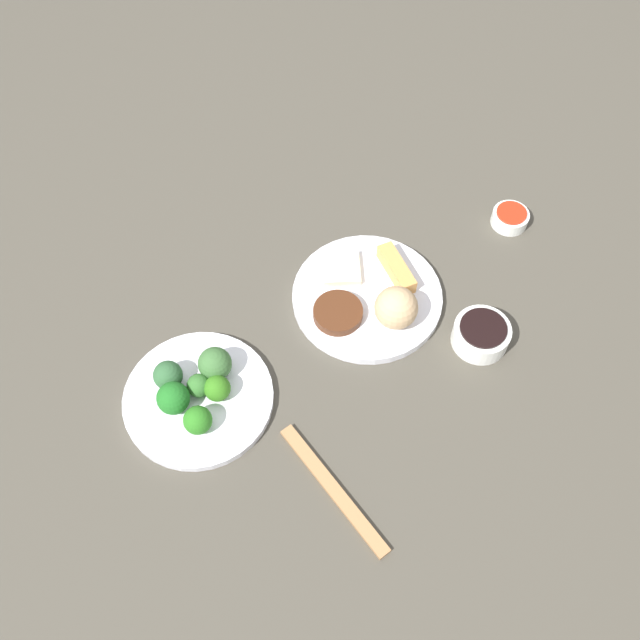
% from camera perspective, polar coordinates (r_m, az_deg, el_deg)
% --- Properties ---
extents(tabletop, '(2.20, 2.20, 0.02)m').
position_cam_1_polar(tabletop, '(1.22, 3.96, -0.47)').
color(tabletop, '#474339').
rests_on(tabletop, ground).
extents(main_plate, '(0.25, 0.25, 0.02)m').
position_cam_1_polar(main_plate, '(1.23, 3.72, 1.82)').
color(main_plate, white).
rests_on(main_plate, tabletop).
extents(rice_scoop, '(0.07, 0.07, 0.07)m').
position_cam_1_polar(rice_scoop, '(1.17, 6.01, 0.97)').
color(rice_scoop, tan).
rests_on(rice_scoop, main_plate).
extents(spring_roll, '(0.09, 0.09, 0.03)m').
position_cam_1_polar(spring_roll, '(1.24, 6.02, 4.01)').
color(spring_roll, '#DC994D').
rests_on(spring_roll, main_plate).
extents(crab_rangoon_wonton, '(0.08, 0.08, 0.01)m').
position_cam_1_polar(crab_rangoon_wonton, '(1.25, 1.71, 4.09)').
color(crab_rangoon_wonton, beige).
rests_on(crab_rangoon_wonton, main_plate).
extents(stir_fry_heap, '(0.08, 0.08, 0.02)m').
position_cam_1_polar(stir_fry_heap, '(1.19, 1.42, 0.56)').
color(stir_fry_heap, '#4C2714').
rests_on(stir_fry_heap, main_plate).
extents(broccoli_plate, '(0.23, 0.23, 0.01)m').
position_cam_1_polar(broccoli_plate, '(1.15, -9.52, -6.10)').
color(broccoli_plate, white).
rests_on(broccoli_plate, tabletop).
extents(broccoli_floret_0, '(0.05, 0.05, 0.05)m').
position_cam_1_polar(broccoli_floret_0, '(1.12, -11.46, -6.04)').
color(broccoli_floret_0, '#1E6820').
rests_on(broccoli_floret_0, broccoli_plate).
extents(broccoli_floret_1, '(0.05, 0.05, 0.05)m').
position_cam_1_polar(broccoli_floret_1, '(1.14, -8.26, -3.42)').
color(broccoli_floret_1, '#3B6833').
rests_on(broccoli_floret_1, broccoli_plate).
extents(broccoli_floret_2, '(0.05, 0.05, 0.05)m').
position_cam_1_polar(broccoli_floret_2, '(1.14, -11.86, -4.27)').
color(broccoli_floret_2, '#2F5C34').
rests_on(broccoli_floret_2, broccoli_plate).
extents(broccoli_floret_3, '(0.04, 0.04, 0.04)m').
position_cam_1_polar(broccoli_floret_3, '(1.12, -8.07, -5.33)').
color(broccoli_floret_3, '#33741B').
rests_on(broccoli_floret_3, broccoli_plate).
extents(broccoli_floret_4, '(0.04, 0.04, 0.04)m').
position_cam_1_polar(broccoli_floret_4, '(1.13, -9.51, -5.09)').
color(broccoli_floret_4, '#32692B').
rests_on(broccoli_floret_4, broccoli_plate).
extents(broccoli_floret_6, '(0.04, 0.04, 0.04)m').
position_cam_1_polar(broccoli_floret_6, '(1.10, -9.58, -7.77)').
color(broccoli_floret_6, '#2A731E').
rests_on(broccoli_floret_6, broccoli_plate).
extents(soy_sauce_bowl, '(0.09, 0.09, 0.04)m').
position_cam_1_polar(soy_sauce_bowl, '(1.20, 12.53, -1.15)').
color(soy_sauce_bowl, white).
rests_on(soy_sauce_bowl, tabletop).
extents(soy_sauce_bowl_liquid, '(0.08, 0.08, 0.00)m').
position_cam_1_polar(soy_sauce_bowl_liquid, '(1.19, 12.71, -0.62)').
color(soy_sauce_bowl_liquid, black).
rests_on(soy_sauce_bowl_liquid, soy_sauce_bowl).
extents(sauce_ramekin_sweet_and_sour, '(0.07, 0.07, 0.03)m').
position_cam_1_polar(sauce_ramekin_sweet_and_sour, '(1.37, 14.69, 7.74)').
color(sauce_ramekin_sweet_and_sour, white).
rests_on(sauce_ramekin_sweet_and_sour, tabletop).
extents(sauce_ramekin_sweet_and_sour_liquid, '(0.05, 0.05, 0.00)m').
position_cam_1_polar(sauce_ramekin_sweet_and_sour_liquid, '(1.36, 14.82, 8.14)').
color(sauce_ramekin_sweet_and_sour_liquid, red).
rests_on(sauce_ramekin_sweet_and_sour_liquid, sauce_ramekin_sweet_and_sour).
extents(chopsticks_pair, '(0.15, 0.21, 0.01)m').
position_cam_1_polar(chopsticks_pair, '(1.08, 1.05, -13.13)').
color(chopsticks_pair, '#A9794B').
rests_on(chopsticks_pair, tabletop).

